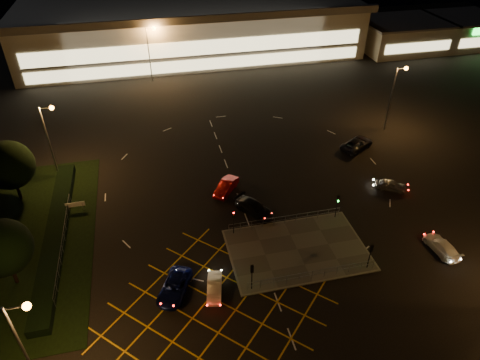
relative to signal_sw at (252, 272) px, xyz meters
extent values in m
plane|color=black|center=(4.00, 5.99, -2.37)|extent=(180.00, 180.00, 0.00)
cube|color=#4C4944|center=(6.00, 3.99, -2.31)|extent=(14.00, 9.00, 0.12)
cube|color=black|center=(-24.00, 11.99, -2.33)|extent=(18.00, 30.00, 0.08)
cube|color=black|center=(-19.00, 11.99, -1.87)|extent=(2.00, 26.00, 1.00)
cube|color=beige|center=(4.00, 67.99, 2.63)|extent=(70.00, 25.00, 10.00)
cube|color=slate|center=(4.00, 67.99, 7.83)|extent=(72.00, 26.50, 0.60)
cube|color=#FFEAA5|center=(4.00, 55.44, 2.63)|extent=(66.00, 0.20, 3.00)
cube|color=#FFEAA5|center=(4.00, 55.44, -0.57)|extent=(66.00, 0.20, 2.20)
cube|color=beige|center=(50.00, 59.99, 0.63)|extent=(18.00, 14.00, 6.00)
cube|color=slate|center=(50.00, 59.99, 3.78)|extent=(18.80, 14.80, 0.40)
cube|color=#FFEAA5|center=(50.00, 52.94, 0.23)|extent=(15.30, 0.20, 2.00)
cube|color=beige|center=(66.00, 59.99, 0.63)|extent=(14.00, 14.00, 6.00)
cube|color=slate|center=(66.00, 59.99, 3.78)|extent=(14.80, 14.80, 0.40)
cylinder|color=slate|center=(-18.00, -6.01, 2.63)|extent=(0.20, 0.20, 10.00)
cylinder|color=slate|center=(-17.30, -6.01, 7.43)|extent=(1.40, 0.12, 0.12)
sphere|color=orange|center=(-16.60, -6.01, 7.38)|extent=(0.56, 0.56, 0.56)
cylinder|color=slate|center=(-20.00, 23.99, 2.63)|extent=(0.20, 0.20, 10.00)
cylinder|color=slate|center=(-19.30, 23.99, 7.43)|extent=(1.40, 0.12, 0.12)
sphere|color=orange|center=(-18.60, 23.99, 7.38)|extent=(0.56, 0.56, 0.56)
cylinder|color=slate|center=(28.00, 25.99, 2.63)|extent=(0.20, 0.20, 10.00)
cylinder|color=slate|center=(28.70, 25.99, 7.43)|extent=(1.40, 0.12, 0.12)
sphere|color=orange|center=(29.40, 25.99, 7.38)|extent=(0.56, 0.56, 0.56)
cylinder|color=slate|center=(-6.00, 53.99, 2.63)|extent=(0.20, 0.20, 10.00)
cylinder|color=slate|center=(-5.30, 53.99, 7.43)|extent=(1.40, 0.12, 0.12)
sphere|color=orange|center=(-4.60, 53.99, 7.38)|extent=(0.56, 0.56, 0.56)
cylinder|color=slate|center=(34.00, 55.99, 2.63)|extent=(0.20, 0.20, 10.00)
cylinder|color=slate|center=(34.70, 55.99, 7.43)|extent=(1.40, 0.12, 0.12)
sphere|color=orange|center=(35.40, 55.99, 7.38)|extent=(0.56, 0.56, 0.56)
cylinder|color=black|center=(0.00, -0.01, -0.75)|extent=(0.10, 0.10, 3.00)
cube|color=black|center=(0.00, -0.01, 0.45)|extent=(0.28, 0.18, 0.90)
sphere|color=#19FF33|center=(0.00, 0.12, 0.45)|extent=(0.16, 0.16, 0.16)
cylinder|color=black|center=(12.00, -0.01, -0.75)|extent=(0.10, 0.10, 3.00)
cube|color=black|center=(12.00, -0.01, 0.45)|extent=(0.28, 0.18, 0.90)
sphere|color=#19FF33|center=(12.00, 0.12, 0.45)|extent=(0.16, 0.16, 0.16)
cylinder|color=black|center=(0.00, 7.99, -0.75)|extent=(0.10, 0.10, 3.00)
cube|color=black|center=(0.00, 7.99, 0.45)|extent=(0.28, 0.18, 0.90)
sphere|color=#FF0C0C|center=(0.00, 7.86, 0.45)|extent=(0.16, 0.16, 0.16)
cylinder|color=black|center=(12.00, 7.99, -0.75)|extent=(0.10, 0.10, 3.00)
cube|color=black|center=(12.00, 7.99, 0.45)|extent=(0.28, 0.18, 0.90)
sphere|color=#19FF33|center=(12.00, 7.86, 0.45)|extent=(0.16, 0.16, 0.16)
cylinder|color=black|center=(-24.00, 19.99, -0.93)|extent=(0.36, 0.36, 2.88)
sphere|color=black|center=(-24.00, 19.99, 2.59)|extent=(5.76, 5.76, 5.76)
cylinder|color=black|center=(-22.00, 5.99, -1.02)|extent=(0.36, 0.36, 2.70)
sphere|color=black|center=(-22.00, 5.99, 2.28)|extent=(5.40, 5.40, 5.40)
imported|color=silver|center=(-3.50, 0.49, -1.74)|extent=(2.09, 4.00, 1.25)
imported|color=#0D1550|center=(-7.17, 1.34, -1.67)|extent=(4.17, 5.51, 1.39)
imported|color=black|center=(3.12, 10.99, -1.63)|extent=(4.55, 5.33, 1.47)
imported|color=#B5B7BD|center=(20.97, 11.60, -1.73)|extent=(4.00, 3.14, 1.27)
imported|color=maroon|center=(0.74, 15.77, -1.63)|extent=(3.96, 4.52, 1.48)
imported|color=black|center=(21.20, 21.64, -1.61)|extent=(6.01, 4.97, 1.52)
imported|color=white|center=(20.68, 0.47, -1.71)|extent=(2.18, 4.63, 1.31)
camera|label=1|loc=(-7.24, -26.26, 29.91)|focal=32.00mm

